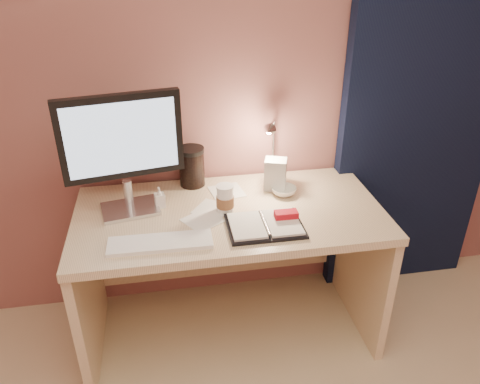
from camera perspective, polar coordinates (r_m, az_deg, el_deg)
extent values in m
plane|color=#8E5652|center=(2.27, -2.89, 13.92)|extent=(3.50, 0.00, 3.50)
cube|color=black|center=(2.60, 21.44, 10.47)|extent=(0.85, 0.08, 2.20)
cube|color=beige|center=(2.14, -1.28, -2.75)|extent=(1.40, 0.70, 0.04)
cube|color=beige|center=(2.37, -17.99, -11.65)|extent=(0.04, 0.66, 0.69)
cube|color=beige|center=(2.52, 14.45, -8.38)|extent=(0.04, 0.66, 0.69)
cube|color=beige|center=(2.58, -2.32, -4.88)|extent=(1.32, 0.03, 0.55)
cube|color=silver|center=(2.18, -13.21, -2.03)|extent=(0.28, 0.22, 0.02)
cylinder|color=silver|center=(2.15, -13.44, -0.27)|extent=(0.04, 0.04, 0.14)
cube|color=black|center=(2.03, -14.32, 6.63)|extent=(0.51, 0.13, 0.36)
cube|color=#A2BDDC|center=(2.00, -14.54, 6.26)|extent=(0.45, 0.09, 0.31)
cube|color=white|center=(1.93, -9.69, -6.13)|extent=(0.42, 0.13, 0.02)
cube|color=black|center=(2.01, 3.04, -4.17)|extent=(0.32, 0.24, 0.01)
cube|color=silver|center=(1.99, 0.84, -4.11)|extent=(0.14, 0.21, 0.01)
cube|color=silver|center=(2.02, 5.23, -3.69)|extent=(0.14, 0.21, 0.01)
cube|color=red|center=(2.04, 5.65, -2.73)|extent=(0.10, 0.05, 0.03)
cube|color=silver|center=(2.06, -4.59, -3.46)|extent=(0.20, 0.20, 0.00)
cube|color=silver|center=(2.29, -1.62, 0.06)|extent=(0.18, 0.18, 0.00)
cube|color=silver|center=(2.14, -3.38, -2.11)|extent=(0.21, 0.21, 0.00)
cylinder|color=white|center=(2.10, -1.83, -0.94)|extent=(0.07, 0.07, 0.12)
cylinder|color=brown|center=(2.10, -1.83, -1.16)|extent=(0.08, 0.08, 0.05)
cylinder|color=white|center=(2.07, -1.86, 0.63)|extent=(0.08, 0.08, 0.01)
cylinder|color=white|center=(2.32, 4.21, 2.31)|extent=(0.08, 0.08, 0.14)
imported|color=silver|center=(2.27, 5.37, 0.14)|extent=(0.12, 0.12, 0.04)
imported|color=white|center=(2.17, -9.77, -0.65)|extent=(0.05, 0.05, 0.10)
cylinder|color=black|center=(2.33, -5.89, 2.86)|extent=(0.13, 0.13, 0.18)
cube|color=#B6B5B1|center=(2.29, 4.33, 2.18)|extent=(0.12, 0.11, 0.16)
cylinder|color=silver|center=(2.44, 3.93, 2.10)|extent=(0.08, 0.08, 0.01)
cylinder|color=silver|center=(2.38, 4.05, 5.39)|extent=(0.01, 0.01, 0.29)
cone|color=silver|center=(2.23, 6.33, 7.56)|extent=(0.08, 0.07, 0.06)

